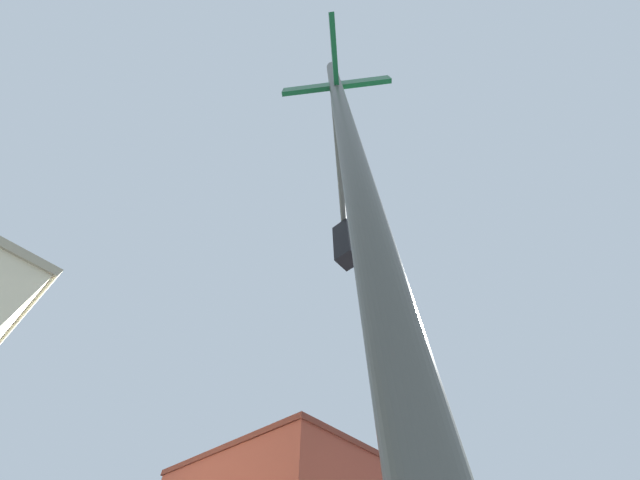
% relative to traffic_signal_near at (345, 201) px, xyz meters
% --- Properties ---
extents(traffic_signal_near, '(2.49, 1.87, 5.74)m').
position_rel_traffic_signal_near_xyz_m(traffic_signal_near, '(0.00, 0.00, 0.00)').
color(traffic_signal_near, '#474C47').
rests_on(traffic_signal_near, ground_plane).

